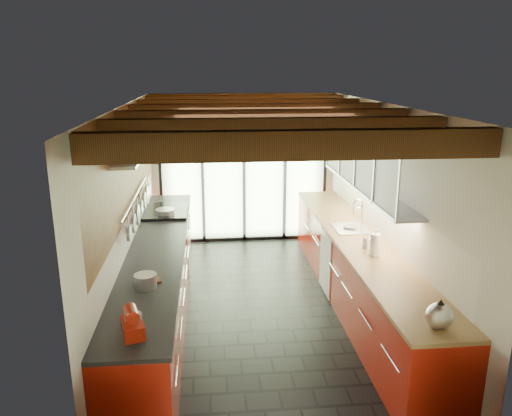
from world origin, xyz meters
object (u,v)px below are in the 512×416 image
paper_towel (375,245)px  stand_mixer (133,323)px  bowl (350,227)px  soap_bottle (368,240)px  kettle (439,315)px

paper_towel → stand_mixer: bearing=-149.0°
bowl → soap_bottle: bearing=-90.0°
soap_bottle → stand_mixer: bearing=-144.9°
stand_mixer → paper_towel: bearing=31.0°
stand_mixer → paper_towel: paper_towel is taller
kettle → bowl: 2.66m
paper_towel → bowl: size_ratio=1.67×
kettle → bowl: (0.00, 2.66, -0.10)m
kettle → stand_mixer: bearing=177.1°
soap_bottle → paper_towel: bearing=-90.0°
stand_mixer → soap_bottle: 3.11m
paper_towel → soap_bottle: 0.27m
kettle → paper_towel: paper_towel is taller
stand_mixer → paper_towel: 2.96m
stand_mixer → paper_towel: size_ratio=1.00×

